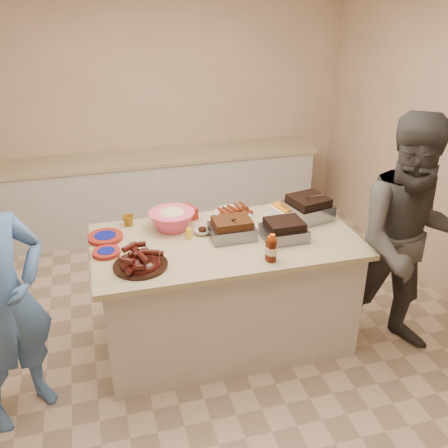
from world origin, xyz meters
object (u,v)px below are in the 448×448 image
object	(u,v)px
rib_platter	(141,266)
bbq_bottle_a	(269,259)
island	(226,338)
roasting_pan	(307,218)
bbq_bottle_b	(271,261)
mustard_bottle	(189,239)
plastic_cup	(129,225)
guest_blue	(26,407)
guest_gray	(391,344)
coleslaw_bowl	(172,229)

from	to	relation	value
rib_platter	bbq_bottle_a	distance (m)	0.88
island	roasting_pan	distance (m)	1.20
roasting_pan	bbq_bottle_a	size ratio (longest dim) A/B	1.82
island	bbq_bottle_b	size ratio (longest dim) A/B	9.66
bbq_bottle_a	island	bearing A→B (deg)	119.29
mustard_bottle	plastic_cup	xyz separation A→B (m)	(-0.41, 0.34, 0.00)
guest_blue	guest_gray	distance (m)	2.81
rib_platter	guest_gray	size ratio (longest dim) A/B	0.20
bbq_bottle_b	roasting_pan	bearing A→B (deg)	47.36
rib_platter	mustard_bottle	bearing A→B (deg)	37.63
roasting_pan	guest_blue	xyz separation A→B (m)	(-2.27, -0.51, -0.93)
bbq_bottle_b	guest_gray	world-z (taller)	bbq_bottle_b
bbq_bottle_b	guest_blue	distance (m)	1.98
island	guest_gray	distance (m)	1.35
bbq_bottle_a	guest_gray	world-z (taller)	bbq_bottle_a
rib_platter	bbq_bottle_b	distance (m)	0.89
rib_platter	coleslaw_bowl	world-z (taller)	coleslaw_bowl
island	plastic_cup	world-z (taller)	plastic_cup
mustard_bottle	island	bearing A→B (deg)	-17.00
coleslaw_bowl	guest_gray	size ratio (longest dim) A/B	0.19
coleslaw_bowl	guest_blue	world-z (taller)	coleslaw_bowl
bbq_bottle_a	guest_gray	xyz separation A→B (m)	(1.07, -0.06, -0.93)
plastic_cup	guest_blue	world-z (taller)	plastic_cup
island	coleslaw_bowl	distance (m)	1.03
bbq_bottle_a	guest_gray	size ratio (longest dim) A/B	0.09
coleslaw_bowl	bbq_bottle_a	world-z (taller)	coleslaw_bowl
plastic_cup	coleslaw_bowl	bearing A→B (deg)	-24.45
roasting_pan	rib_platter	bearing A→B (deg)	-176.06
bbq_bottle_a	mustard_bottle	bearing A→B (deg)	136.33
mustard_bottle	guest_blue	distance (m)	1.63
bbq_bottle_a	bbq_bottle_b	world-z (taller)	bbq_bottle_b
guest_gray	plastic_cup	bearing A→B (deg)	173.19
coleslaw_bowl	bbq_bottle_b	bearing A→B (deg)	-50.11
guest_gray	roasting_pan	bearing A→B (deg)	148.89
island	guest_blue	world-z (taller)	island
bbq_bottle_a	guest_gray	bearing A→B (deg)	-3.46
island	mustard_bottle	distance (m)	0.97
plastic_cup	guest_gray	size ratio (longest dim) A/B	0.05
roasting_pan	bbq_bottle_b	bearing A→B (deg)	-144.71
rib_platter	roasting_pan	world-z (taller)	rib_platter
mustard_bottle	roasting_pan	bearing A→B (deg)	5.35
rib_platter	bbq_bottle_b	size ratio (longest dim) A/B	1.82
bbq_bottle_a	mustard_bottle	world-z (taller)	bbq_bottle_a
bbq_bottle_b	mustard_bottle	xyz separation A→B (m)	(-0.47, 0.47, 0.00)
island	bbq_bottle_a	size ratio (longest dim) A/B	11.23
bbq_bottle_b	plastic_cup	bearing A→B (deg)	137.15
mustard_bottle	bbq_bottle_a	bearing A→B (deg)	-43.67
island	coleslaw_bowl	bearing A→B (deg)	142.35
guest_blue	guest_gray	size ratio (longest dim) A/B	0.94
guest_blue	coleslaw_bowl	bearing A→B (deg)	-8.70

